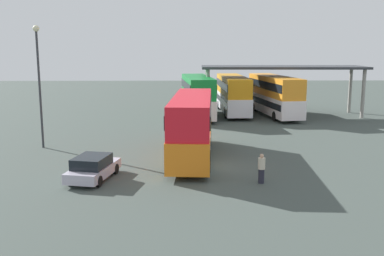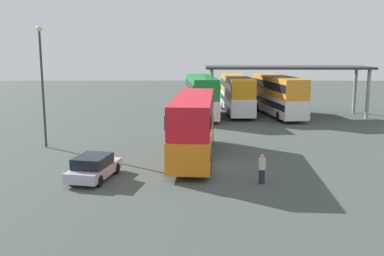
{
  "view_description": "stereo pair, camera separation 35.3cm",
  "coord_description": "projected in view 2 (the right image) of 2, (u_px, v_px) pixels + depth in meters",
  "views": [
    {
      "loc": [
        -1.55,
        -25.79,
        7.18
      ],
      "look_at": [
        -1.09,
        2.3,
        2.0
      ],
      "focal_mm": 41.11,
      "sensor_mm": 36.0,
      "label": 1
    },
    {
      "loc": [
        -1.2,
        -25.79,
        7.18
      ],
      "look_at": [
        -1.09,
        2.3,
        2.0
      ],
      "focal_mm": 41.11,
      "sensor_mm": 36.0,
      "label": 2
    }
  ],
  "objects": [
    {
      "name": "ground_plane",
      "position": [
        210.0,
        167.0,
        26.67
      ],
      "size": [
        140.0,
        140.0,
        0.0
      ],
      "primitive_type": "plane",
      "color": "#404A45"
    },
    {
      "name": "pedestrian_waiting",
      "position": [
        260.0,
        169.0,
        23.37
      ],
      "size": [
        0.38,
        0.38,
        1.61
      ],
      "rotation": [
        0.0,
        0.0,
        3.25
      ],
      "color": "#262633",
      "rests_on": "ground_plane"
    },
    {
      "name": "double_decker_mid_row",
      "position": [
        235.0,
        93.0,
        47.85
      ],
      "size": [
        2.83,
        11.14,
        4.07
      ],
      "rotation": [
        0.0,
        0.0,
        1.6
      ],
      "color": "white",
      "rests_on": "ground_plane"
    },
    {
      "name": "parked_hatchback",
      "position": [
        92.0,
        167.0,
        24.15
      ],
      "size": [
        2.54,
        4.22,
        1.35
      ],
      "rotation": [
        0.0,
        0.0,
        1.36
      ],
      "color": "#B5AEC1",
      "rests_on": "ground_plane"
    },
    {
      "name": "lamppost_tall",
      "position": [
        40.0,
        73.0,
        31.04
      ],
      "size": [
        0.44,
        0.44,
        8.67
      ],
      "color": "#33353A",
      "rests_on": "ground_plane"
    },
    {
      "name": "double_decker_near_canopy",
      "position": [
        200.0,
        95.0,
        45.32
      ],
      "size": [
        3.37,
        10.3,
        4.22
      ],
      "rotation": [
        0.0,
        0.0,
        1.66
      ],
      "color": "silver",
      "rests_on": "ground_plane"
    },
    {
      "name": "depot_canopy",
      "position": [
        285.0,
        70.0,
        46.09
      ],
      "size": [
        17.15,
        5.48,
        5.22
      ],
      "rotation": [
        0.0,
        0.0,
        -0.03
      ],
      "color": "#33353A",
      "rests_on": "ground_plane"
    },
    {
      "name": "double_decker_far_right",
      "position": [
        277.0,
        94.0,
        46.14
      ],
      "size": [
        4.03,
        11.21,
        4.19
      ],
      "rotation": [
        0.0,
        0.0,
        1.72
      ],
      "color": "white",
      "rests_on": "ground_plane"
    },
    {
      "name": "double_decker_main",
      "position": [
        192.0,
        124.0,
        28.53
      ],
      "size": [
        3.16,
        11.19,
        4.08
      ],
      "rotation": [
        0.0,
        0.0,
        1.51
      ],
      "color": "orange",
      "rests_on": "ground_plane"
    }
  ]
}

